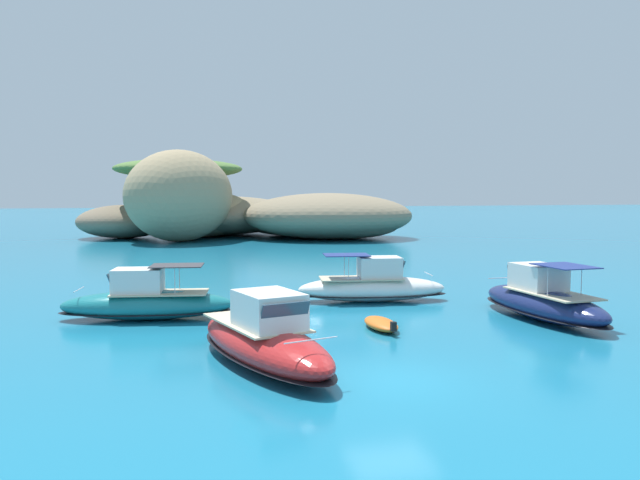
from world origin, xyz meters
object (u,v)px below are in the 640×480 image
object	(u,v)px
motorboat_teal	(147,302)
islet_small	(319,219)
motorboat_red	(264,340)
dinghy_tender	(381,324)
motorboat_white	(373,286)
islet_large	(197,207)
motorboat_navy	(543,301)

from	to	relation	value
motorboat_teal	islet_small	bearing A→B (deg)	67.33
motorboat_red	dinghy_tender	distance (m)	6.77
islet_small	motorboat_white	distance (m)	44.06
motorboat_red	dinghy_tender	bearing A→B (deg)	37.24
motorboat_red	motorboat_white	bearing A→B (deg)	55.50
dinghy_tender	islet_small	bearing A→B (deg)	78.89
islet_large	islet_small	size ratio (longest dim) A/B	1.45
motorboat_white	islet_large	bearing A→B (deg)	97.26
motorboat_teal	dinghy_tender	bearing A→B (deg)	-25.35
islet_small	motorboat_navy	world-z (taller)	islet_small
islet_small	motorboat_navy	xyz separation A→B (m)	(-2.29, -49.37, -1.38)
islet_large	islet_small	distance (m)	14.73
islet_large	motorboat_navy	bearing A→B (deg)	-77.63
islet_large	dinghy_tender	xyz separation A→B (m)	(4.30, -53.83, -3.41)
islet_large	motorboat_teal	xyz separation A→B (m)	(-4.87, -49.48, -2.88)
islet_small	motorboat_red	distance (m)	55.79
motorboat_teal	motorboat_red	bearing A→B (deg)	-65.75
dinghy_tender	motorboat_teal	bearing A→B (deg)	154.65
motorboat_navy	motorboat_white	bearing A→B (deg)	133.19
motorboat_white	motorboat_teal	bearing A→B (deg)	-169.89
motorboat_teal	motorboat_navy	world-z (taller)	motorboat_navy
motorboat_white	dinghy_tender	size ratio (longest dim) A/B	2.79
islet_small	motorboat_red	bearing A→B (deg)	-105.72
dinghy_tender	islet_large	bearing A→B (deg)	94.57
motorboat_navy	motorboat_white	xyz separation A→B (m)	(-5.69, 6.06, -0.04)
motorboat_red	dinghy_tender	xyz separation A→B (m)	(5.37, 4.08, -0.58)
islet_small	motorboat_teal	world-z (taller)	islet_small
motorboat_navy	dinghy_tender	size ratio (longest dim) A/B	2.88
motorboat_white	dinghy_tender	distance (m)	6.56
islet_large	motorboat_teal	size ratio (longest dim) A/B	4.37
motorboat_navy	islet_small	bearing A→B (deg)	87.35
islet_small	motorboat_white	xyz separation A→B (m)	(-7.98, -43.31, -1.42)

